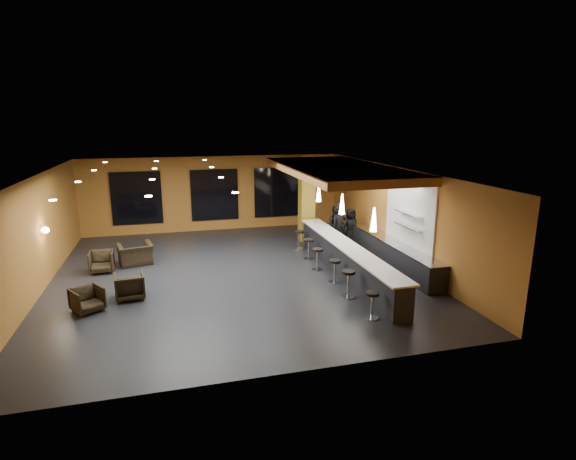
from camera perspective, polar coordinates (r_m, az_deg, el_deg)
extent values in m
cube|color=black|center=(15.67, -6.65, -5.68)|extent=(12.00, 13.00, 0.10)
cube|color=black|center=(14.86, -7.04, 7.51)|extent=(12.00, 13.00, 0.10)
cube|color=#A76925|center=(21.55, -9.33, 4.60)|extent=(12.00, 0.10, 3.50)
cube|color=#A76925|center=(9.01, -0.83, -8.52)|extent=(12.00, 0.10, 3.50)
cube|color=#A76925|center=(15.57, -29.46, -0.66)|extent=(0.10, 13.00, 3.50)
cube|color=#A76925|center=(17.05, 13.72, 1.92)|extent=(0.10, 13.00, 3.50)
cube|color=#AF6B33|center=(16.84, 6.21, 7.64)|extent=(3.60, 8.00, 0.28)
cube|color=black|center=(21.41, -18.67, 3.85)|extent=(2.20, 0.06, 2.40)
cube|color=black|center=(21.45, -9.29, 4.42)|extent=(2.20, 0.06, 2.40)
cube|color=black|center=(21.94, -1.45, 4.81)|extent=(2.20, 0.06, 2.40)
cube|color=white|center=(16.11, 15.17, 2.04)|extent=(0.06, 3.20, 2.40)
cube|color=black|center=(15.49, 7.36, -3.79)|extent=(0.60, 8.00, 1.00)
cube|color=white|center=(15.34, 7.42, -1.93)|extent=(0.78, 8.10, 0.05)
cube|color=black|center=(16.76, 13.06, -2.91)|extent=(0.70, 6.00, 0.86)
cube|color=silver|center=(16.64, 13.15, -1.41)|extent=(0.72, 6.00, 0.03)
cube|color=silver|center=(15.96, 14.99, 0.47)|extent=(0.30, 1.50, 0.03)
cube|color=silver|center=(15.86, 15.10, 2.05)|extent=(0.30, 1.50, 0.03)
cube|color=#A88725|center=(19.40, 2.37, 3.74)|extent=(0.60, 0.60, 3.50)
sphere|color=#FFE5B2|center=(15.98, -28.46, -0.01)|extent=(0.22, 0.22, 0.22)
cone|color=white|center=(13.24, 10.85, 1.31)|extent=(0.20, 0.20, 0.70)
cone|color=white|center=(15.48, 6.88, 3.28)|extent=(0.20, 0.20, 0.70)
cone|color=white|center=(17.79, 3.92, 4.74)|extent=(0.20, 0.20, 0.70)
imported|color=black|center=(18.12, 6.52, 0.28)|extent=(0.77, 0.60, 1.86)
imported|color=black|center=(18.77, 6.16, 0.49)|extent=(0.91, 0.76, 1.69)
imported|color=black|center=(19.09, 7.95, 0.44)|extent=(0.82, 0.59, 1.54)
imported|color=black|center=(13.69, -24.14, -8.06)|extent=(1.04, 1.04, 0.70)
imported|color=black|center=(14.17, -19.47, -6.71)|extent=(0.92, 0.94, 0.77)
imported|color=black|center=(16.88, -22.59, -3.74)|extent=(0.83, 0.85, 0.75)
imported|color=black|center=(17.33, -18.81, -2.91)|extent=(1.37, 1.26, 0.77)
cylinder|color=silver|center=(12.44, 10.55, -10.89)|extent=(0.38, 0.38, 0.03)
cylinder|color=silver|center=(12.31, 10.62, -9.49)|extent=(0.07, 0.07, 0.66)
cylinder|color=black|center=(12.17, 10.69, -7.95)|extent=(0.36, 0.36, 0.08)
cylinder|color=silver|center=(13.69, 7.60, -8.38)|extent=(0.42, 0.42, 0.03)
cylinder|color=silver|center=(13.56, 7.65, -6.92)|extent=(0.07, 0.07, 0.74)
cylinder|color=black|center=(13.42, 7.71, -5.32)|extent=(0.40, 0.40, 0.08)
cylinder|color=silver|center=(14.81, 5.91, -6.59)|extent=(0.39, 0.39, 0.03)
cylinder|color=silver|center=(14.69, 5.95, -5.33)|extent=(0.07, 0.07, 0.68)
cylinder|color=black|center=(14.57, 5.98, -3.96)|extent=(0.37, 0.37, 0.08)
cylinder|color=silver|center=(15.92, 3.73, -5.04)|extent=(0.40, 0.40, 0.03)
cylinder|color=silver|center=(15.81, 3.76, -3.83)|extent=(0.07, 0.07, 0.70)
cylinder|color=black|center=(15.70, 3.78, -2.51)|extent=(0.38, 0.38, 0.08)
cylinder|color=silver|center=(17.11, 2.63, -3.66)|extent=(0.40, 0.40, 0.03)
cylinder|color=silver|center=(17.01, 2.65, -2.52)|extent=(0.07, 0.07, 0.70)
cylinder|color=black|center=(16.91, 2.66, -1.28)|extent=(0.38, 0.38, 0.08)
cylinder|color=silver|center=(18.40, 1.42, -2.38)|extent=(0.39, 0.39, 0.03)
cylinder|color=silver|center=(18.31, 1.43, -1.35)|extent=(0.07, 0.07, 0.68)
cylinder|color=black|center=(18.21, 1.44, -0.24)|extent=(0.37, 0.37, 0.08)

